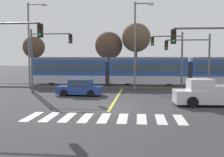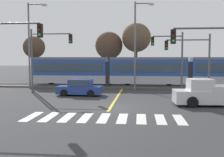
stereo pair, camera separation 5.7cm
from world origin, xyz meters
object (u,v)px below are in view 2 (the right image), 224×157
at_px(light_rail_tram, 148,70).
at_px(bare_tree_west, 109,46).
at_px(traffic_light_mid_right, 193,55).
at_px(street_lamp_west, 31,41).
at_px(pickup_truck, 209,94).
at_px(traffic_light_near_right, 209,53).
at_px(sedan_crossing, 80,88).
at_px(bare_tree_east, 136,38).
at_px(traffic_light_far_right, 172,53).
at_px(traffic_light_near_left, 8,49).
at_px(bare_tree_far_west, 34,47).
at_px(street_lamp_centre, 137,41).
at_px(traffic_light_mid_left, 45,51).

distance_m(light_rail_tram, bare_tree_west, 8.38).
height_order(traffic_light_mid_right, street_lamp_west, street_lamp_west).
xyz_separation_m(pickup_truck, traffic_light_near_right, (-0.84, -3.36, 2.98)).
height_order(sedan_crossing, traffic_light_mid_right, traffic_light_mid_right).
distance_m(bare_tree_west, bare_tree_east, 4.03).
bearing_deg(light_rail_tram, traffic_light_mid_right, -58.10).
relative_size(traffic_light_far_right, street_lamp_west, 0.63).
height_order(traffic_light_far_right, traffic_light_near_left, traffic_light_near_left).
distance_m(pickup_truck, traffic_light_far_right, 8.80).
distance_m(traffic_light_mid_right, bare_tree_far_west, 22.85).
distance_m(street_lamp_centre, bare_tree_east, 8.01).
bearing_deg(traffic_light_mid_right, sedan_crossing, -172.17).
distance_m(traffic_light_near_right, bare_tree_east, 21.63).
bearing_deg(traffic_light_mid_right, pickup_truck, -88.56).
bearing_deg(traffic_light_mid_left, sedan_crossing, -19.65).
bearing_deg(pickup_truck, sedan_crossing, 157.31).
bearing_deg(traffic_light_mid_right, street_lamp_west, 167.43).
relative_size(sedan_crossing, traffic_light_mid_right, 0.74).
bearing_deg(street_lamp_centre, traffic_light_mid_right, -33.83).
height_order(traffic_light_near_left, street_lamp_west, street_lamp_west).
bearing_deg(bare_tree_west, sedan_crossing, -94.86).
bearing_deg(bare_tree_west, bare_tree_east, -7.83).
bearing_deg(bare_tree_west, traffic_light_near_left, -101.36).
height_order(street_lamp_west, bare_tree_east, street_lamp_west).
xyz_separation_m(street_lamp_west, bare_tree_west, (8.08, 8.21, -0.26)).
xyz_separation_m(pickup_truck, bare_tree_west, (-9.62, 18.09, 4.39)).
distance_m(traffic_light_near_right, traffic_light_far_right, 11.38).
bearing_deg(sedan_crossing, light_rail_tram, 50.76).
relative_size(sedan_crossing, pickup_truck, 0.78).
relative_size(traffic_light_mid_left, bare_tree_far_west, 0.97).
distance_m(traffic_light_far_right, street_lamp_centre, 4.19).
xyz_separation_m(bare_tree_far_west, bare_tree_west, (10.50, 1.07, 0.25)).
bearing_deg(light_rail_tram, traffic_light_near_left, -121.47).
bearing_deg(light_rail_tram, bare_tree_far_west, 164.17).
height_order(sedan_crossing, traffic_light_near_left, traffic_light_near_left).
relative_size(traffic_light_near_right, traffic_light_mid_left, 0.89).
bearing_deg(bare_tree_far_west, sedan_crossing, -53.26).
relative_size(light_rail_tram, bare_tree_far_west, 4.26).
relative_size(pickup_truck, street_lamp_west, 0.56).
distance_m(sedan_crossing, traffic_light_near_left, 9.09).
distance_m(light_rail_tram, street_lamp_centre, 4.62).
xyz_separation_m(traffic_light_far_right, street_lamp_centre, (-3.62, 1.64, 1.34)).
height_order(traffic_light_near_right, bare_tree_east, bare_tree_east).
bearing_deg(bare_tree_far_west, street_lamp_centre, -27.04).
distance_m(light_rail_tram, bare_tree_east, 6.76).
relative_size(light_rail_tram, street_lamp_centre, 2.92).
height_order(pickup_truck, traffic_light_mid_right, traffic_light_mid_right).
distance_m(bare_tree_far_west, bare_tree_west, 10.56).
height_order(light_rail_tram, traffic_light_near_right, traffic_light_near_right).
distance_m(street_lamp_centre, bare_tree_west, 9.40).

